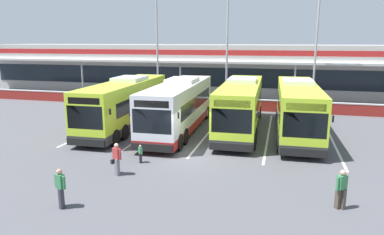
{
  "coord_description": "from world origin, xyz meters",
  "views": [
    {
      "loc": [
        4.95,
        -18.59,
        6.49
      ],
      "look_at": [
        -0.62,
        3.0,
        1.6
      ],
      "focal_mm": 32.77,
      "sensor_mm": 36.0,
      "label": 1
    }
  ],
  "objects": [
    {
      "name": "lamp_post_centre",
      "position": [
        -0.59,
        16.93,
        6.29
      ],
      "size": [
        3.24,
        0.28,
        11.0
      ],
      "color": "#9E9EA3",
      "rests_on": "ground"
    },
    {
      "name": "coach_bus_left_centre",
      "position": [
        -2.21,
        5.41,
        1.79
      ],
      "size": [
        3.17,
        12.22,
        3.78
      ],
      "color": "silver",
      "rests_on": "ground"
    },
    {
      "name": "bay_stripe_mid_east",
      "position": [
        8.4,
        6.0,
        0.0
      ],
      "size": [
        0.14,
        13.0,
        0.01
      ],
      "primitive_type": "cube",
      "color": "silver",
      "rests_on": "ground"
    },
    {
      "name": "coach_bus_leftmost",
      "position": [
        -6.42,
        5.4,
        1.79
      ],
      "size": [
        3.17,
        12.22,
        3.78
      ],
      "color": "#B7DB2D",
      "rests_on": "ground"
    },
    {
      "name": "ground_plane",
      "position": [
        0.0,
        0.0,
        0.0
      ],
      "size": [
        200.0,
        200.0,
        0.0
      ],
      "primitive_type": "plane",
      "color": "#4C4C51"
    },
    {
      "name": "bay_stripe_mid_west",
      "position": [
        0.0,
        6.0,
        0.0
      ],
      "size": [
        0.14,
        13.0,
        0.01
      ],
      "primitive_type": "cube",
      "color": "silver",
      "rests_on": "ground"
    },
    {
      "name": "coach_bus_centre",
      "position": [
        2.12,
        6.66,
        1.79
      ],
      "size": [
        3.17,
        12.22,
        3.78
      ],
      "color": "#B7DB2D",
      "rests_on": "ground"
    },
    {
      "name": "lamp_post_east",
      "position": [
        7.92,
        17.47,
        6.29
      ],
      "size": [
        3.24,
        0.28,
        11.0
      ],
      "color": "#9E9EA3",
      "rests_on": "ground"
    },
    {
      "name": "bay_stripe_west",
      "position": [
        -4.2,
        6.0,
        0.0
      ],
      "size": [
        0.14,
        13.0,
        0.01
      ],
      "primitive_type": "cube",
      "color": "silver",
      "rests_on": "ground"
    },
    {
      "name": "red_barrier_wall",
      "position": [
        0.0,
        14.5,
        0.56
      ],
      "size": [
        60.0,
        0.4,
        1.1
      ],
      "color": "maroon",
      "rests_on": "ground"
    },
    {
      "name": "pedestrian_child",
      "position": [
        -2.28,
        -1.76,
        0.54
      ],
      "size": [
        0.31,
        0.26,
        1.0
      ],
      "color": "black",
      "rests_on": "ground"
    },
    {
      "name": "pedestrian_with_handbag",
      "position": [
        -2.72,
        -3.67,
        0.86
      ],
      "size": [
        0.64,
        0.46,
        1.62
      ],
      "color": "slate",
      "rests_on": "ground"
    },
    {
      "name": "pedestrian_near_bin",
      "position": [
        7.41,
        -4.78,
        0.87
      ],
      "size": [
        0.47,
        0.41,
        1.62
      ],
      "color": "#4C4238",
      "rests_on": "ground"
    },
    {
      "name": "bay_stripe_centre",
      "position": [
        4.2,
        6.0,
        0.0
      ],
      "size": [
        0.14,
        13.0,
        0.01
      ],
      "primitive_type": "cube",
      "color": "silver",
      "rests_on": "ground"
    },
    {
      "name": "lamp_post_west",
      "position": [
        -7.82,
        16.42,
        6.29
      ],
      "size": [
        3.24,
        0.28,
        11.0
      ],
      "color": "#9E9EA3",
      "rests_on": "ground"
    },
    {
      "name": "bay_stripe_far_west",
      "position": [
        -8.4,
        6.0,
        0.0
      ],
      "size": [
        0.14,
        13.0,
        0.01
      ],
      "primitive_type": "cube",
      "color": "silver",
      "rests_on": "ground"
    },
    {
      "name": "pedestrian_in_dark_coat",
      "position": [
        -3.28,
        -7.43,
        0.87
      ],
      "size": [
        0.54,
        0.37,
        1.62
      ],
      "color": "#33333D",
      "rests_on": "ground"
    },
    {
      "name": "coach_bus_right_centre",
      "position": [
        6.08,
        6.61,
        1.79
      ],
      "size": [
        3.17,
        12.22,
        3.78
      ],
      "color": "#B7DB2D",
      "rests_on": "ground"
    },
    {
      "name": "terminal_building",
      "position": [
        -0.0,
        26.91,
        3.01
      ],
      "size": [
        70.0,
        13.0,
        6.0
      ],
      "color": "#B7B7B2",
      "rests_on": "ground"
    }
  ]
}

